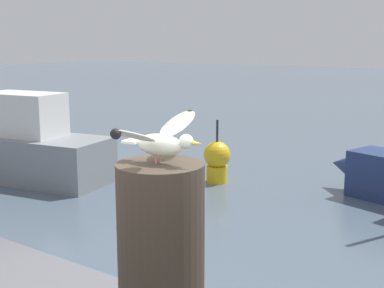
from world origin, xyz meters
The scene contains 3 objects.
mooring_post centered at (0.74, -0.47, 1.89)m, with size 0.40×0.40×0.93m, color #382D23.
seagull centered at (0.74, -0.47, 2.47)m, with size 0.39×0.68×0.21m.
channel_buoy centered at (-3.54, 6.78, 0.48)m, with size 0.56×0.56×1.33m.
Camera 1 is at (2.18, -2.26, 2.89)m, focal length 49.06 mm.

